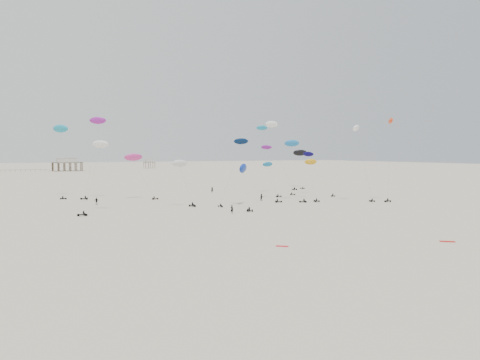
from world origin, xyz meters
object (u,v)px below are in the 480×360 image
rig_4 (274,131)px  spectator_0 (232,213)px  pavilion_small (149,164)px  rig_9 (95,164)px  rig_0 (184,176)px  pavilion_main (67,165)px

rig_4 → spectator_0: size_ratio=11.66×
pavilion_small → rig_9: 297.62m
pavilion_small → rig_0: rig_0 is taller
rig_0 → rig_9: 22.29m
pavilion_main → rig_9: 253.86m
pavilion_small → spectator_0: 306.16m
pavilion_main → rig_9: size_ratio=1.20×
pavilion_main → rig_4: 230.30m
pavilion_main → spectator_0: pavilion_main is taller
spectator_0 → pavilion_main: bearing=-37.9°
rig_9 → spectator_0: size_ratio=7.94×
rig_4 → rig_9: (-63.56, -26.76, -9.97)m
spectator_0 → pavilion_small: bearing=-51.2°
rig_9 → rig_0: bearing=-94.0°
pavilion_small → rig_9: rig_9 is taller
pavilion_main → rig_9: bearing=-95.1°
rig_0 → rig_9: rig_9 is taller
rig_9 → pavilion_main: bearing=-13.3°
pavilion_main → rig_9: (-22.54, -252.77, 6.76)m
rig_4 → rig_0: bearing=-24.6°
spectator_0 → rig_4: bearing=-79.3°
pavilion_main → pavilion_small: bearing=23.2°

